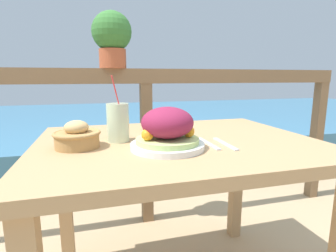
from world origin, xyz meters
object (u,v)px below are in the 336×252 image
salad_plate (167,131)px  potted_plant (112,37)px  bread_basket (77,137)px  drink_glass (118,122)px

salad_plate → potted_plant: 0.90m
bread_basket → potted_plant: size_ratio=0.50×
salad_plate → potted_plant: size_ratio=0.78×
salad_plate → bread_basket: bearing=161.8°
drink_glass → potted_plant: bearing=87.0°
drink_glass → salad_plate: bearing=-45.1°
salad_plate → bread_basket: 0.32m
salad_plate → drink_glass: bearing=134.9°
drink_glass → bread_basket: (-0.15, -0.06, -0.03)m
bread_basket → potted_plant: bearing=75.4°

